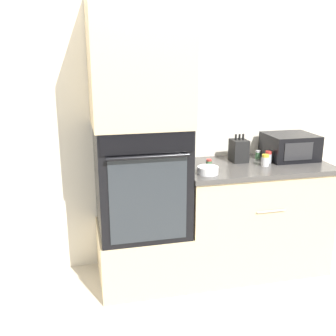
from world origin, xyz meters
TOP-DOWN VIEW (x-y plane):
  - ground_plane at (0.00, 0.00)m, footprint 12.00×12.00m
  - wall_back at (0.00, 0.63)m, footprint 8.00×0.05m
  - oven_cabinet_base at (-0.33, 0.30)m, footprint 0.66×0.60m
  - wall_oven at (-0.33, 0.30)m, footprint 0.63×0.64m
  - oven_cabinet_upper at (-0.33, 0.30)m, footprint 0.66×0.60m
  - counter_unit at (0.56, 0.30)m, footprint 1.15×0.63m
  - microwave at (0.90, 0.38)m, footprint 0.38×0.34m
  - knife_block at (0.47, 0.40)m, footprint 0.12×0.14m
  - bowl at (0.12, 0.13)m, footprint 0.15×0.15m
  - condiment_jar_near at (0.61, 0.23)m, footprint 0.06×0.06m
  - condiment_jar_mid at (0.19, 0.30)m, footprint 0.04×0.04m
  - condiment_jar_far at (0.68, 0.30)m, footprint 0.06×0.06m
  - condiment_jar_back at (0.65, 0.44)m, footprint 0.04×0.04m

SIDE VIEW (x-z plane):
  - ground_plane at x=0.00m, z-range 0.00..0.00m
  - oven_cabinet_base at x=-0.33m, z-range 0.00..0.42m
  - counter_unit at x=0.56m, z-range 0.00..0.87m
  - wall_oven at x=-0.33m, z-range 0.42..1.21m
  - bowl at x=0.12m, z-range 0.87..0.92m
  - condiment_jar_mid at x=0.19m, z-range 0.87..0.93m
  - condiment_jar_back at x=0.65m, z-range 0.87..0.94m
  - condiment_jar_near at x=0.61m, z-range 0.87..0.96m
  - condiment_jar_far at x=0.68m, z-range 0.87..0.96m
  - knife_block at x=0.47m, z-range 0.85..1.07m
  - microwave at x=0.90m, z-range 0.87..1.07m
  - wall_back at x=0.00m, z-range 0.00..2.50m
  - oven_cabinet_upper at x=-0.33m, z-range 1.21..2.08m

